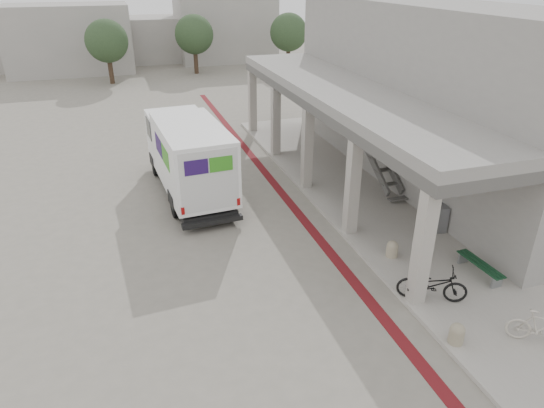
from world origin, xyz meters
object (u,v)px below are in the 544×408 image
object	(u,v)px
utility_cabinet	(439,218)
bicycle_cream	(541,328)
bench	(480,266)
fedex_truck	(188,155)
bicycle_black	(432,284)

from	to	relation	value
utility_cabinet	bicycle_cream	size ratio (longest dim) A/B	0.61
bench	utility_cabinet	bearing A→B (deg)	76.98
fedex_truck	bicycle_cream	size ratio (longest dim) A/B	4.78
utility_cabinet	bicycle_cream	world-z (taller)	utility_cabinet
bench	bicycle_cream	world-z (taller)	bicycle_cream
bench	bicycle_cream	distance (m)	2.88
bench	bicycle_cream	xyz separation A→B (m)	(-0.60, -2.81, 0.18)
utility_cabinet	bicycle_cream	xyz separation A→B (m)	(-1.07, -5.48, -0.01)
fedex_truck	bench	distance (m)	11.13
fedex_truck	bicycle_black	xyz separation A→B (m)	(4.97, -9.14, -1.00)
fedex_truck	bicycle_cream	world-z (taller)	fedex_truck
fedex_truck	utility_cabinet	world-z (taller)	fedex_truck
utility_cabinet	bicycle_cream	bearing A→B (deg)	-89.49
bench	bicycle_cream	bearing A→B (deg)	-105.20
bicycle_black	bicycle_cream	world-z (taller)	bicycle_black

